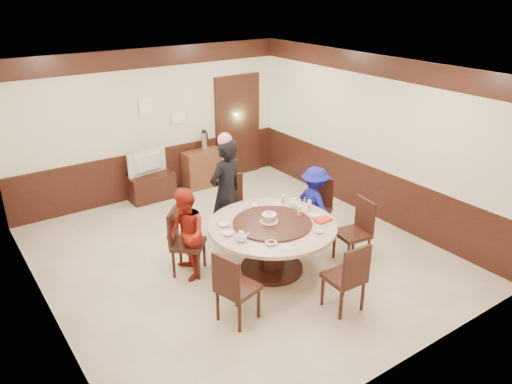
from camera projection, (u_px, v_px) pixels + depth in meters
room at (238, 190)px, 7.30m from camera, size 6.00×6.04×2.84m
banquet_table at (272, 238)px, 7.10m from camera, size 1.82×1.82×0.78m
chair_0 at (316, 219)px, 8.15m from camera, size 0.61×0.61×0.97m
chair_1 at (237, 216)px, 8.28m from camera, size 0.46×0.47×0.97m
chair_2 at (187, 253)px, 7.15m from camera, size 0.62×0.62×0.97m
chair_3 at (237, 299)px, 6.13m from camera, size 0.55×0.54×0.97m
chair_4 at (344, 288)px, 6.34m from camera, size 0.46×0.47×0.97m
chair_5 at (353, 242)px, 7.44m from camera, size 0.51×0.50×0.97m
person_standing at (226, 193)px, 7.73m from camera, size 0.71×0.55×1.75m
person_red at (186, 235)px, 6.90m from camera, size 0.62×0.73×1.33m
person_blue at (315, 204)px, 7.97m from camera, size 0.46×0.80×1.24m
birthday_cake at (269, 218)px, 6.99m from camera, size 0.26×0.26×0.18m
teapot_left at (241, 237)px, 6.52m from camera, size 0.17×0.15×0.13m
teapot_right at (295, 203)px, 7.51m from camera, size 0.17×0.15×0.13m
bowl_0 at (225, 225)px, 6.95m from camera, size 0.16×0.16×0.04m
bowl_1 at (319, 231)px, 6.77m from camera, size 0.13×0.13×0.04m
bowl_2 at (271, 243)px, 6.46m from camera, size 0.15×0.15×0.04m
bowl_3 at (314, 216)px, 7.21m from camera, size 0.13×0.13×0.04m
bowl_4 at (228, 234)px, 6.70m from camera, size 0.14×0.14×0.04m
bowl_5 at (256, 206)px, 7.53m from camera, size 0.13×0.13×0.04m
saucer_near at (287, 247)px, 6.39m from camera, size 0.18×0.18×0.01m
saucer_far at (276, 204)px, 7.62m from camera, size 0.18×0.18×0.01m
shrimp_platter at (323, 221)px, 7.04m from camera, size 0.30×0.20×0.06m
bottle_0 at (299, 212)px, 7.19m from camera, size 0.06×0.06×0.16m
bottle_1 at (309, 206)px, 7.38m from camera, size 0.06×0.06×0.16m
bottle_2 at (283, 200)px, 7.58m from camera, size 0.06×0.06×0.16m
tv_stand at (151, 187)px, 9.57m from camera, size 0.85×0.45×0.50m
television at (149, 163)px, 9.38m from camera, size 0.82×0.24×0.47m
side_cabinet at (203, 168)px, 10.15m from camera, size 0.80×0.40×0.75m
thermos at (204, 141)px, 9.96m from camera, size 0.15×0.15×0.38m
notice_left at (146, 107)px, 9.20m from camera, size 0.25×0.00×0.35m
notice_right at (179, 118)px, 9.66m from camera, size 0.30×0.00×0.22m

